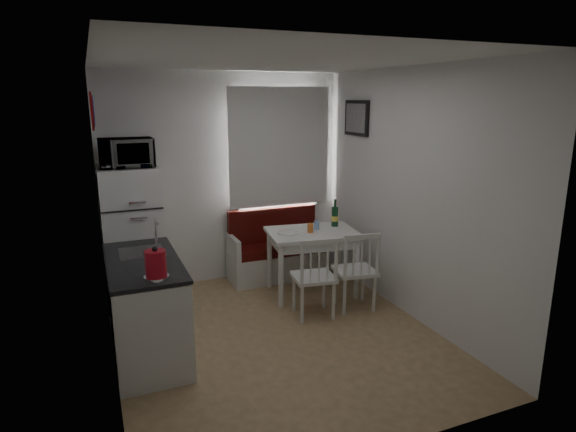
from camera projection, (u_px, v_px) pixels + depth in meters
name	position (u px, v px, depth m)	size (l,w,h in m)	color
floor	(277.00, 336.00, 4.75)	(3.00, 3.50, 0.02)	#91724D
ceiling	(275.00, 60.00, 4.13)	(3.00, 3.50, 0.02)	white
wall_back	(225.00, 179.00, 6.01)	(3.00, 0.02, 2.60)	white
wall_front	(382.00, 267.00, 2.87)	(3.00, 0.02, 2.60)	white
wall_left	(103.00, 223.00, 3.88)	(0.02, 3.50, 2.60)	white
wall_right	(410.00, 195.00, 5.00)	(0.02, 3.50, 2.60)	white
window	(278.00, 151.00, 6.16)	(1.22, 0.06, 1.47)	white
curtain	(280.00, 148.00, 6.09)	(1.35, 0.02, 1.50)	white
kitchen_counter	(146.00, 307.00, 4.33)	(0.62, 1.32, 1.16)	white
wall_sign	(93.00, 111.00, 4.99)	(0.40, 0.40, 0.03)	navy
picture_frame	(356.00, 118.00, 5.80)	(0.04, 0.52, 0.42)	black
bench	(277.00, 255.00, 6.25)	(1.25, 0.48, 0.89)	white
dining_table	(312.00, 238.00, 5.65)	(1.12, 0.86, 0.77)	white
chair_left	(318.00, 269.00, 4.99)	(0.48, 0.46, 0.48)	white
chair_right	(359.00, 263.00, 5.18)	(0.48, 0.46, 0.48)	white
fridge	(133.00, 236.00, 5.37)	(0.63, 0.63, 1.56)	white
microwave	(126.00, 153.00, 5.11)	(0.56, 0.38, 0.31)	white
kettle	(156.00, 264.00, 3.73)	(0.20, 0.20, 0.26)	#AE0D1C
wine_bottle	(335.00, 213.00, 5.81)	(0.08, 0.08, 0.33)	#143F22
drinking_glass_orange	(310.00, 228.00, 5.55)	(0.06, 0.06, 0.11)	orange
drinking_glass_blue	(317.00, 225.00, 5.69)	(0.06, 0.06, 0.10)	#8EB8F2
plate	(288.00, 233.00, 5.53)	(0.24, 0.24, 0.02)	white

